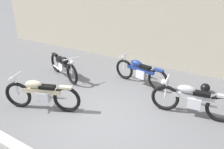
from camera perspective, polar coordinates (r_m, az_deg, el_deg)
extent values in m
plane|color=slate|center=(5.58, -3.38, -11.58)|extent=(40.00, 40.00, 0.00)
cube|color=#B2A893|center=(8.66, 13.55, 12.42)|extent=(18.00, 0.30, 3.23)
sphere|color=black|center=(7.31, 23.60, -3.29)|extent=(0.29, 0.29, 0.29)
torus|color=black|center=(7.54, 3.32, 1.40)|extent=(0.72, 0.20, 0.72)
torus|color=black|center=(6.88, 12.09, -1.39)|extent=(0.72, 0.20, 0.72)
cube|color=silver|center=(7.15, 7.84, 0.11)|extent=(0.34, 0.24, 0.28)
cube|color=navy|center=(7.12, 7.58, 1.38)|extent=(1.01, 0.26, 0.12)
ellipsoid|color=navy|center=(7.14, 6.48, 3.05)|extent=(0.46, 0.26, 0.20)
cube|color=black|center=(6.98, 8.84, 1.98)|extent=(0.42, 0.24, 0.08)
cube|color=navy|center=(6.75, 12.33, 1.19)|extent=(0.33, 0.17, 0.06)
cylinder|color=silver|center=(7.44, 3.37, 3.33)|extent=(0.06, 0.06, 0.54)
cylinder|color=silver|center=(7.35, 3.42, 5.31)|extent=(0.13, 0.57, 0.04)
sphere|color=silver|center=(7.42, 2.91, 4.72)|extent=(0.14, 0.14, 0.14)
cylinder|color=silver|center=(7.18, 9.64, -0.52)|extent=(0.69, 0.17, 0.06)
torus|color=black|center=(5.88, 13.95, -6.03)|extent=(0.74, 0.20, 0.74)
torus|color=black|center=(5.90, 27.15, -8.12)|extent=(0.74, 0.20, 0.74)
cube|color=silver|center=(5.84, 21.06, -7.03)|extent=(0.35, 0.25, 0.28)
cube|color=#ADADB2|center=(5.76, 20.80, -5.57)|extent=(1.04, 0.26, 0.12)
ellipsoid|color=#ADADB2|center=(5.68, 19.25, -3.69)|extent=(0.47, 0.27, 0.20)
cube|color=black|center=(5.71, 22.79, -4.71)|extent=(0.43, 0.24, 0.08)
cube|color=#ADADB2|center=(5.74, 27.78, -5.20)|extent=(0.34, 0.17, 0.06)
cylinder|color=silver|center=(5.76, 14.22, -3.64)|extent=(0.06, 0.06, 0.55)
cylinder|color=silver|center=(5.64, 14.50, -1.13)|extent=(0.12, 0.58, 0.04)
sphere|color=silver|center=(5.69, 13.60, -1.93)|extent=(0.14, 0.14, 0.14)
cylinder|color=silver|center=(5.99, 22.95, -7.36)|extent=(0.71, 0.17, 0.06)
torus|color=black|center=(6.37, -23.70, -4.99)|extent=(0.73, 0.36, 0.75)
torus|color=black|center=(5.75, -11.97, -6.48)|extent=(0.73, 0.36, 0.75)
cube|color=silver|center=(6.00, -17.73, -5.61)|extent=(0.38, 0.31, 0.29)
cube|color=beige|center=(5.94, -18.37, -4.18)|extent=(1.02, 0.49, 0.12)
ellipsoid|color=beige|center=(5.95, -20.17, -2.42)|extent=(0.50, 0.36, 0.21)
cube|color=black|center=(5.80, -16.92, -3.20)|extent=(0.45, 0.32, 0.08)
cube|color=beige|center=(5.59, -12.27, -3.39)|extent=(0.35, 0.24, 0.06)
cylinder|color=silver|center=(6.25, -24.12, -2.72)|extent=(0.06, 0.06, 0.56)
cylinder|color=silver|center=(6.14, -24.56, -0.35)|extent=(0.26, 0.57, 0.04)
sphere|color=silver|center=(6.22, -25.03, -1.16)|extent=(0.14, 0.14, 0.14)
cylinder|color=silver|center=(6.04, -15.39, -5.87)|extent=(0.69, 0.32, 0.06)
torus|color=black|center=(7.26, -10.61, 0.13)|extent=(0.70, 0.34, 0.72)
torus|color=black|center=(8.40, -14.76, 3.03)|extent=(0.70, 0.34, 0.72)
cube|color=silver|center=(7.86, -13.00, 1.93)|extent=(0.36, 0.30, 0.28)
cube|color=black|center=(7.76, -12.95, 2.90)|extent=(0.98, 0.46, 0.12)
ellipsoid|color=black|center=(7.55, -12.50, 3.78)|extent=(0.47, 0.34, 0.20)
cube|color=black|center=(7.87, -13.58, 4.13)|extent=(0.43, 0.31, 0.08)
cube|color=black|center=(8.29, -15.00, 5.19)|extent=(0.34, 0.22, 0.06)
cylinder|color=silver|center=(7.16, -10.77, 2.11)|extent=(0.06, 0.06, 0.54)
cylinder|color=silver|center=(7.07, -10.94, 4.15)|extent=(0.24, 0.54, 0.04)
sphere|color=silver|center=(7.03, -10.59, 3.23)|extent=(0.14, 0.14, 0.14)
cylinder|color=silver|center=(8.01, -14.31, 1.69)|extent=(0.66, 0.31, 0.06)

